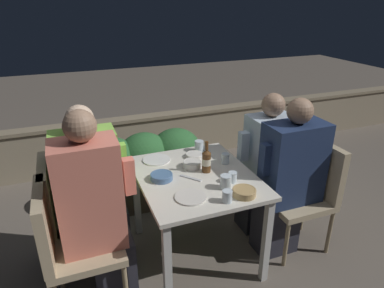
% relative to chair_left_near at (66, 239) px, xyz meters
% --- Properties ---
extents(ground_plane, '(16.00, 16.00, 0.00)m').
position_rel_chair_left_near_xyz_m(ground_plane, '(0.94, 0.16, -0.54)').
color(ground_plane, '#665B51').
extents(parapet_wall, '(9.00, 0.18, 0.59)m').
position_rel_chair_left_near_xyz_m(parapet_wall, '(0.94, 1.99, -0.23)').
color(parapet_wall, gray).
rests_on(parapet_wall, ground_plane).
extents(dining_table, '(0.83, 0.98, 0.72)m').
position_rel_chair_left_near_xyz_m(dining_table, '(0.94, 0.16, 0.09)').
color(dining_table, silver).
rests_on(dining_table, ground_plane).
extents(planter_hedge, '(1.17, 0.47, 0.75)m').
position_rel_chair_left_near_xyz_m(planter_hedge, '(0.76, 1.04, -0.12)').
color(planter_hedge, brown).
rests_on(planter_hedge, ground_plane).
extents(chair_left_near, '(0.48, 0.47, 0.90)m').
position_rel_chair_left_near_xyz_m(chair_left_near, '(0.00, 0.00, 0.00)').
color(chair_left_near, tan).
rests_on(chair_left_near, ground_plane).
extents(person_coral_top, '(0.48, 0.26, 1.36)m').
position_rel_chair_left_near_xyz_m(person_coral_top, '(0.20, 0.00, 0.15)').
color(person_coral_top, '#282833').
rests_on(person_coral_top, ground_plane).
extents(chair_left_far, '(0.48, 0.47, 0.90)m').
position_rel_chair_left_near_xyz_m(chair_left_far, '(0.02, 0.36, 0.00)').
color(chair_left_far, tan).
rests_on(chair_left_far, ground_plane).
extents(person_green_blouse, '(0.50, 0.26, 1.28)m').
position_rel_chair_left_near_xyz_m(person_green_blouse, '(0.22, 0.36, 0.11)').
color(person_green_blouse, '#282833').
rests_on(person_green_blouse, ground_plane).
extents(chair_right_near, '(0.48, 0.47, 0.90)m').
position_rel_chair_left_near_xyz_m(chair_right_near, '(1.84, -0.01, 0.00)').
color(chair_right_near, tan).
rests_on(chair_right_near, ground_plane).
extents(person_navy_jumper, '(0.51, 0.26, 1.28)m').
position_rel_chair_left_near_xyz_m(person_navy_jumper, '(1.64, -0.01, 0.10)').
color(person_navy_jumper, '#282833').
rests_on(person_navy_jumper, ground_plane).
extents(chair_right_far, '(0.48, 0.47, 0.90)m').
position_rel_chair_left_near_xyz_m(chair_right_far, '(1.84, 0.31, 0.00)').
color(chair_right_far, tan).
rests_on(chair_right_far, ground_plane).
extents(person_blue_shirt, '(0.47, 0.26, 1.23)m').
position_rel_chair_left_near_xyz_m(person_blue_shirt, '(1.63, 0.31, 0.09)').
color(person_blue_shirt, '#282833').
rests_on(person_blue_shirt, ground_plane).
extents(beer_bottle, '(0.07, 0.07, 0.24)m').
position_rel_chair_left_near_xyz_m(beer_bottle, '(1.03, 0.18, 0.28)').
color(beer_bottle, brown).
rests_on(beer_bottle, dining_table).
extents(plate_0, '(0.22, 0.22, 0.01)m').
position_rel_chair_left_near_xyz_m(plate_0, '(0.74, 0.50, 0.19)').
color(plate_0, white).
rests_on(plate_0, dining_table).
extents(plate_1, '(0.21, 0.21, 0.01)m').
position_rel_chair_left_near_xyz_m(plate_1, '(0.79, -0.11, 0.19)').
color(plate_1, silver).
rests_on(plate_1, dining_table).
extents(bowl_0, '(0.14, 0.14, 0.05)m').
position_rel_chair_left_near_xyz_m(bowl_0, '(0.96, 0.29, 0.22)').
color(bowl_0, silver).
rests_on(bowl_0, dining_table).
extents(bowl_1, '(0.16, 0.16, 0.05)m').
position_rel_chair_left_near_xyz_m(bowl_1, '(1.13, -0.21, 0.21)').
color(bowl_1, tan).
rests_on(bowl_1, dining_table).
extents(bowl_2, '(0.14, 0.14, 0.03)m').
position_rel_chair_left_near_xyz_m(bowl_2, '(1.04, 0.45, 0.21)').
color(bowl_2, silver).
rests_on(bowl_2, dining_table).
extents(bowl_3, '(0.16, 0.16, 0.04)m').
position_rel_chair_left_near_xyz_m(bowl_3, '(0.69, 0.19, 0.21)').
color(bowl_3, '#4C709E').
rests_on(bowl_3, dining_table).
extents(glass_cup_0, '(0.07, 0.07, 0.08)m').
position_rel_chair_left_near_xyz_m(glass_cup_0, '(1.00, -0.24, 0.23)').
color(glass_cup_0, silver).
rests_on(glass_cup_0, dining_table).
extents(glass_cup_1, '(0.06, 0.06, 0.08)m').
position_rel_chair_left_near_xyz_m(glass_cup_1, '(1.23, 0.26, 0.23)').
color(glass_cup_1, silver).
rests_on(glass_cup_1, dining_table).
extents(glass_cup_2, '(0.06, 0.06, 0.08)m').
position_rel_chair_left_near_xyz_m(glass_cup_2, '(1.14, -0.03, 0.23)').
color(glass_cup_2, silver).
rests_on(glass_cup_2, dining_table).
extents(glass_cup_3, '(0.08, 0.08, 0.10)m').
position_rel_chair_left_near_xyz_m(glass_cup_3, '(1.06, -0.09, 0.24)').
color(glass_cup_3, silver).
rests_on(glass_cup_3, dining_table).
extents(glass_cup_4, '(0.07, 0.07, 0.09)m').
position_rel_chair_left_near_xyz_m(glass_cup_4, '(1.13, 0.55, 0.23)').
color(glass_cup_4, silver).
rests_on(glass_cup_4, dining_table).
extents(fork_0, '(0.12, 0.14, 0.01)m').
position_rel_chair_left_near_xyz_m(fork_0, '(0.89, 0.12, 0.19)').
color(fork_0, silver).
rests_on(fork_0, dining_table).
extents(potted_plant, '(0.31, 0.31, 0.63)m').
position_rel_chair_left_near_xyz_m(potted_plant, '(2.15, 0.80, -0.15)').
color(potted_plant, '#9E5638').
rests_on(potted_plant, ground_plane).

